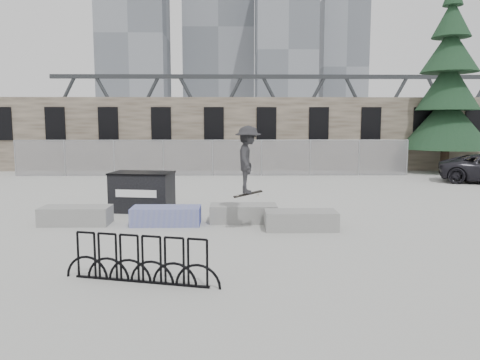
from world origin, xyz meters
name	(u,v)px	position (x,y,z in m)	size (l,w,h in m)	color
ground	(195,223)	(0.00, 0.00, 0.00)	(120.00, 120.00, 0.00)	#A4A5A0
stone_wall	(215,134)	(0.00, 16.24, 2.26)	(36.00, 2.58, 4.50)	brown
chainlink_fence	(212,157)	(0.00, 12.50, 1.04)	(22.06, 0.06, 2.02)	gray
planter_far_left	(76,215)	(-3.49, -0.05, 0.29)	(2.00, 0.90, 0.53)	gray
planter_center_left	(166,215)	(-0.82, -0.14, 0.29)	(2.00, 0.90, 0.53)	#3A45AE
planter_center_right	(243,212)	(1.45, 0.22, 0.29)	(2.00, 0.90, 0.53)	gray
planter_offset	(301,219)	(3.04, -0.83, 0.29)	(2.00, 0.90, 0.53)	gray
dumpster	(142,191)	(-1.92, 2.00, 0.67)	(2.18, 1.53, 1.33)	black
bike_rack	(140,260)	(-0.59, -5.15, 0.44)	(3.06, 0.82, 0.90)	black
spruce_tree	(448,93)	(13.91, 14.22, 4.68)	(5.30, 5.30, 11.50)	#38281E
skyline_towers	(223,42)	(-1.01, 93.81, 20.79)	(58.00, 28.00, 48.00)	slate
truss_bridge	(293,114)	(10.00, 55.00, 4.13)	(70.00, 3.00, 9.80)	#2D3033
skateboarder	(248,160)	(1.55, -0.98, 1.98)	(0.81, 1.22, 1.96)	#252528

